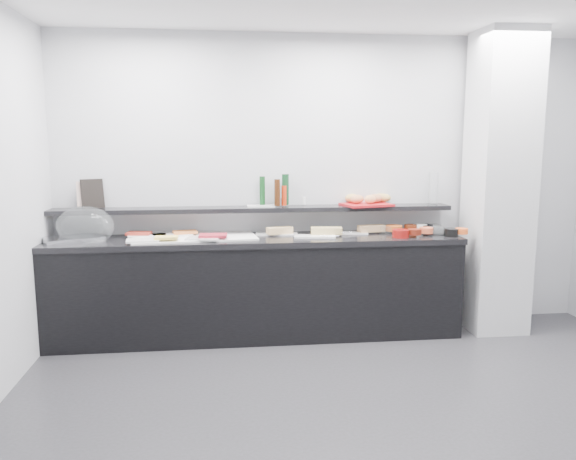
{
  "coord_description": "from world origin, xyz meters",
  "views": [
    {
      "loc": [
        -0.99,
        -3.17,
        1.73
      ],
      "look_at": [
        -0.45,
        1.45,
        1.0
      ],
      "focal_mm": 35.0,
      "sensor_mm": 36.0,
      "label": 1
    }
  ],
  "objects": [
    {
      "name": "bowl_black_jam",
      "position": [
        0.88,
        1.81,
        0.94
      ],
      "size": [
        0.15,
        0.15,
        0.07
      ],
      "primitive_type": "cylinder",
      "rotation": [
        0.0,
        0.0,
        0.12
      ],
      "color": "black",
      "rests_on": "counter_top"
    },
    {
      "name": "buffet_cabinet",
      "position": [
        -0.7,
        1.7,
        0.42
      ],
      "size": [
        3.6,
        0.6,
        0.85
      ],
      "primitive_type": "cube",
      "color": "black",
      "rests_on": "ground"
    },
    {
      "name": "bowl_glass_fruit",
      "position": [
        0.51,
        1.8,
        0.94
      ],
      "size": [
        0.19,
        0.19,
        0.07
      ],
      "primitive_type": "cylinder",
      "rotation": [
        0.0,
        0.0,
        -0.09
      ],
      "color": "white",
      "rests_on": "counter_top"
    },
    {
      "name": "platter_salmon",
      "position": [
        -1.44,
        1.79,
        0.92
      ],
      "size": [
        0.38,
        0.32,
        0.01
      ],
      "primitive_type": "cube",
      "rotation": [
        0.0,
        0.0,
        0.38
      ],
      "color": "white",
      "rests_on": "linen_runner"
    },
    {
      "name": "back_wall",
      "position": [
        0.0,
        2.0,
        1.35
      ],
      "size": [
        5.0,
        0.02,
        2.7
      ],
      "primitive_type": "cube",
      "color": "#B7B9BE",
      "rests_on": "ground"
    },
    {
      "name": "bowl_glass_cream",
      "position": [
        0.93,
        1.82,
        0.94
      ],
      "size": [
        0.26,
        0.26,
        0.07
      ],
      "primitive_type": "cylinder",
      "rotation": [
        0.0,
        0.0,
        0.29
      ],
      "color": "silver",
      "rests_on": "counter_top"
    },
    {
      "name": "food_meat_b",
      "position": [
        -1.08,
        1.59,
        0.94
      ],
      "size": [
        0.24,
        0.16,
        0.02
      ],
      "primitive_type": "cube",
      "rotation": [
        0.0,
        0.0,
        -0.05
      ],
      "color": "maroon",
      "rests_on": "platter_meat_b"
    },
    {
      "name": "bowl_glass_salmon",
      "position": [
        0.93,
        1.64,
        0.94
      ],
      "size": [
        0.18,
        0.18,
        0.07
      ],
      "primitive_type": "cylinder",
      "rotation": [
        0.0,
        0.0,
        -0.4
      ],
      "color": "white",
      "rests_on": "counter_top"
    },
    {
      "name": "platter_meat_b",
      "position": [
        -1.16,
        1.57,
        0.92
      ],
      "size": [
        0.31,
        0.24,
        0.01
      ],
      "primitive_type": "cube",
      "rotation": [
        0.0,
        0.0,
        -0.23
      ],
      "color": "silver",
      "rests_on": "linen_runner"
    },
    {
      "name": "column",
      "position": [
        1.5,
        1.65,
        1.35
      ],
      "size": [
        0.5,
        0.5,
        2.7
      ],
      "primitive_type": "cube",
      "color": "silver",
      "rests_on": "ground"
    },
    {
      "name": "fill_black_fruit",
      "position": [
        1.12,
        1.55,
        0.95
      ],
      "size": [
        0.13,
        0.13,
        0.05
      ],
      "primitive_type": "cylinder",
      "rotation": [
        0.0,
        0.0,
        0.16
      ],
      "color": "#E8581F",
      "rests_on": "bowl_black_fruit"
    },
    {
      "name": "platter_cheese",
      "position": [
        -1.66,
        1.53,
        0.92
      ],
      "size": [
        0.28,
        0.2,
        0.01
      ],
      "primitive_type": "cube",
      "rotation": [
        0.0,
        0.0,
        0.1
      ],
      "color": "white",
      "rests_on": "linen_runner"
    },
    {
      "name": "linen_runner",
      "position": [
        -1.24,
        1.73,
        0.91
      ],
      "size": [
        1.11,
        0.62,
        0.01
      ],
      "primitive_type": "cube",
      "rotation": [
        0.0,
        0.0,
        0.11
      ],
      "color": "white",
      "rests_on": "counter_top"
    },
    {
      "name": "fill_glass_cream",
      "position": [
        0.83,
        1.82,
        0.95
      ],
      "size": [
        0.15,
        0.15,
        0.05
      ],
      "primitive_type": "cylinder",
      "rotation": [
        0.0,
        0.0,
        0.19
      ],
      "color": "white",
      "rests_on": "bowl_glass_cream"
    },
    {
      "name": "tongs_right",
      "position": [
        0.1,
        1.75,
        0.92
      ],
      "size": [
        0.16,
        0.02,
        0.01
      ],
      "primitive_type": "cylinder",
      "rotation": [
        0.0,
        1.57,
        0.08
      ],
      "color": "silver",
      "rests_on": "sandwich_plate_right"
    },
    {
      "name": "bread_roll_midw",
      "position": [
        0.24,
        1.86,
        1.21
      ],
      "size": [
        0.16,
        0.14,
        0.08
      ],
      "primitive_type": "ellipsoid",
      "rotation": [
        0.0,
        0.0,
        0.42
      ],
      "color": "#BF7748",
      "rests_on": "bread_tray"
    },
    {
      "name": "bowl_red_jam",
      "position": [
        0.56,
        1.55,
        0.94
      ],
      "size": [
        0.15,
        0.15,
        0.07
      ],
      "primitive_type": "cylinder",
      "rotation": [
        0.0,
        0.0,
        0.06
      ],
      "color": "maroon",
      "rests_on": "counter_top"
    },
    {
      "name": "fill_glass_fruit",
      "position": [
        0.57,
        1.78,
        0.95
      ],
      "size": [
        0.19,
        0.19,
        0.05
      ],
      "primitive_type": "cylinder",
      "rotation": [
        0.0,
        0.0,
        0.37
      ],
      "color": "#C6541B",
      "rests_on": "bowl_glass_fruit"
    },
    {
      "name": "sandwich_plate_mid",
      "position": [
        -0.19,
        1.64,
        0.91
      ],
      "size": [
        0.38,
        0.21,
        0.01
      ],
      "primitive_type": "cube",
      "rotation": [
        0.0,
        0.0,
        -0.15
      ],
      "color": "white",
      "rests_on": "counter_top"
    },
    {
      "name": "bottle_brown",
      "position": [
        -0.5,
        1.84,
        1.28
      ],
      "size": [
        0.06,
        0.06,
        0.24
      ],
      "primitive_type": "cylinder",
      "rotation": [
        0.0,
        0.0,
        0.2
      ],
      "color": "#3A1B0A",
      "rests_on": "condiment_tray"
    },
    {
      "name": "shaker_salt",
      "position": [
        -0.46,
        1.88,
        1.2
      ],
      "size": [
        0.04,
        0.04,
        0.07
      ],
      "primitive_type": "cylinder",
      "rotation": [
        0.0,
        0.0,
        -0.16
      ],
      "color": "white",
      "rests_on": "condiment_tray"
    },
    {
      "name": "bottle_hot",
      "position": [
        -0.44,
        1.86,
        1.25
      ],
      "size": [
        0.05,
        0.05,
        0.18
      ],
      "primitive_type": "cylinder",
      "rotation": [
        0.0,
        0.0,
        -0.03
      ],
      "color": "red",
      "rests_on": "condiment_tray"
    },
    {
      "name": "food_meat_a",
      "position": [
        -1.73,
        1.79,
        0.94
      ],
      "size": [
        0.22,
        0.16,
        0.02
      ],
      "primitive_type": "cube",
      "rotation": [
        0.0,
        0.0,
        -0.15
      ],
      "color": "maroon",
      "rests_on": "platter_meat_a"
    },
    {
      "name": "cloche_base",
      "position": [
        -2.26,
        1.69,
        0.92
      ],
      "size": [
        0.55,
        0.48,
        0.04
      ],
      "primitive_type": "cube",
      "rotation": [
        0.0,
        0.0,
        0.44
      ],
      "color": "#B0B2B7",
      "rests_on": "counter_top"
    },
    {
      "name": "bread_tray",
      "position": [
        0.33,
        1.85,
        1.16
      ],
      "size": [
        0.49,
        0.39,
        0.02
      ],
      "primitive_type": "cube",
      "rotation": [
        0.0,
        0.0,
        0.24
      ],
      "color": "#AE1219",
      "rests_on": "wall_shelf"
    },
    {
      "name": "tongs_left",
      "position": [
        -0.54,
        1.78,
        0.92
      ],
      "size": [
        0.16,
        0.02,
        0.01
      ],
      "primitive_type": "cylinder",
      "rotation": [
        0.0,
        1.57,
        -0.1
      ],
      "color": "silver",
      "rests_on": "sandwich_plate_left"
    },
    {
      "name": "sandwich_food_mid",
      "position": [
        -0.07,
        1.72,
        0.94
      ],
      "size": [
        0.29,
        0.14,
        0.06
      ],
      "primitive_type": "cube",
      "rotation": [
        0.0,
        0.0,
        -0.12
      ],
      "color": "tan",
      "rests_on": "sandwich_plate_mid"
    },
    {
      "name": "ground",
      "position": [
        0.0,
        0.0,
        0.0
      ],
      "size": [
        5.0,
        5.0,
        0.0
      ],
      "primitive_type": "plane",
      "color": "#2D2D30",
      "rests_on": "ground"
    },
    {
      "name": "food_cheese",
      "position": [
        -1.46,
        1.53,
        0.94
      ],
      "size": [
        0.19,
        0.12,
        0.02
      ],
      "primitive_type": "cube",
      "rotation": [
        0.0,
        0.0,
        -0.02
      ],
      "color": "#F7D860",
      "rests_on": "platter_cheese"
    },
    {
      "name": "sandwich_plate_left",
      "position": [
        -0.51,
        1.82,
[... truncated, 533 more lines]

